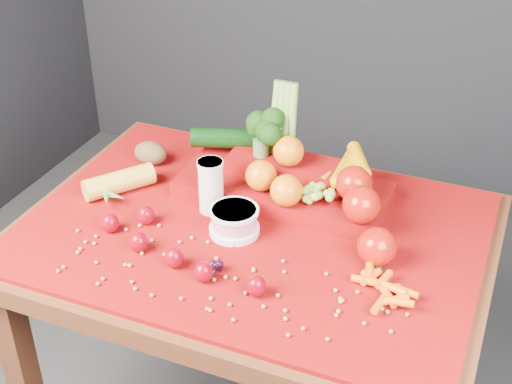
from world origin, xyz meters
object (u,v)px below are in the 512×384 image
at_px(produce_mound, 295,180).
at_px(table, 253,264).
at_px(milk_glass, 211,184).
at_px(yogurt_bowl, 234,220).

bearing_deg(produce_mound, table, -108.99).
xyz_separation_m(milk_glass, produce_mound, (0.17, 0.12, -0.01)).
relative_size(table, yogurt_bowl, 9.34).
bearing_deg(table, produce_mound, 71.01).
xyz_separation_m(table, yogurt_bowl, (-0.03, -0.03, 0.14)).
bearing_deg(yogurt_bowl, table, 44.84).
relative_size(milk_glass, yogurt_bowl, 1.15).
xyz_separation_m(milk_glass, yogurt_bowl, (0.09, -0.06, -0.04)).
bearing_deg(milk_glass, yogurt_bowl, -36.11).
bearing_deg(milk_glass, produce_mound, 33.94).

